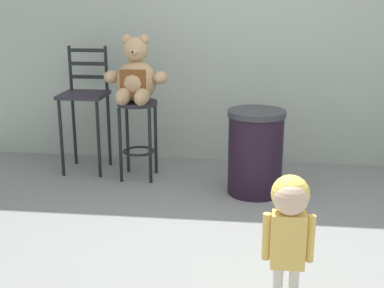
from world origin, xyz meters
name	(u,v)px	position (x,y,z in m)	size (l,w,h in m)	color
ground_plane	(237,249)	(0.00, 0.00, 0.00)	(24.00, 24.00, 0.00)	slate
building_wall	(248,10)	(0.00, 2.20, 1.57)	(6.39, 0.30, 3.15)	#959E93
bar_stool_with_teddy	(138,124)	(-1.00, 1.40, 0.54)	(0.38, 0.38, 0.76)	#26222B
teddy_bear	(136,78)	(-1.00, 1.37, 0.98)	(0.60, 0.53, 0.62)	tan
child_walking	(289,219)	(0.28, -0.81, 0.61)	(0.27, 0.21, 0.84)	pink
trash_bin	(255,152)	(0.12, 1.11, 0.38)	(0.51, 0.51, 0.76)	black
bar_chair_empty	(85,101)	(-1.57, 1.58, 0.71)	(0.44, 0.44, 1.24)	#26222B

